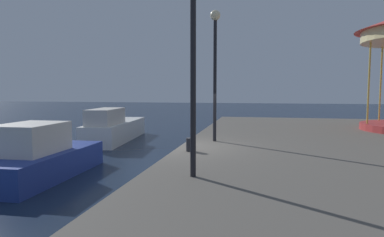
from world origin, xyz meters
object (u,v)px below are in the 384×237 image
(motorboat_blue, at_px, (37,158))
(lamp_post_mid_promenade, at_px, (215,53))
(motorboat_white, at_px, (114,128))
(lamp_post_near_edge, at_px, (193,30))
(bollard_center, at_px, (190,145))

(motorboat_blue, height_order, lamp_post_mid_promenade, lamp_post_mid_promenade)
(motorboat_white, xyz_separation_m, lamp_post_mid_promenade, (5.81, -4.22, 3.26))
(motorboat_blue, xyz_separation_m, lamp_post_near_edge, (5.17, -1.92, 3.23))
(lamp_post_mid_promenade, distance_m, bollard_center, 3.65)
(motorboat_white, height_order, bollard_center, motorboat_white)
(lamp_post_mid_promenade, bearing_deg, motorboat_white, 144.01)
(motorboat_white, xyz_separation_m, lamp_post_near_edge, (6.02, -9.20, 3.18))
(motorboat_white, distance_m, bollard_center, 8.32)
(lamp_post_near_edge, height_order, bollard_center, lamp_post_near_edge)
(motorboat_white, relative_size, lamp_post_near_edge, 1.37)
(motorboat_white, distance_m, lamp_post_near_edge, 11.45)
(motorboat_white, xyz_separation_m, bollard_center, (5.36, -6.36, 0.34))
(lamp_post_mid_promenade, xyz_separation_m, bollard_center, (-0.45, -2.13, -2.92))
(lamp_post_near_edge, bearing_deg, lamp_post_mid_promenade, 92.42)
(motorboat_white, relative_size, motorboat_blue, 1.37)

